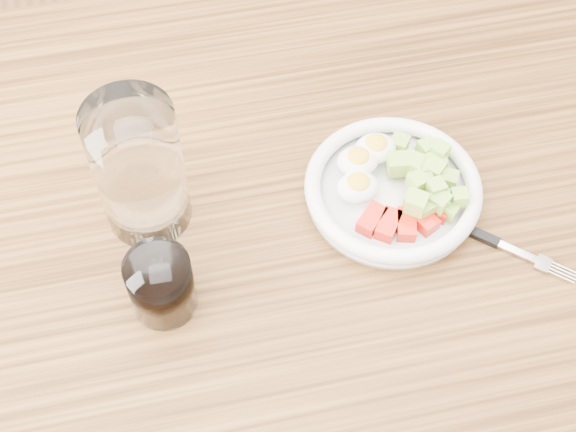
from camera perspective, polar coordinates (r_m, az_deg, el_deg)
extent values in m
cube|color=brown|center=(0.93, 0.74, -2.10)|extent=(1.50, 0.90, 0.04)
cylinder|color=white|center=(0.94, 7.39, 1.52)|extent=(0.20, 0.20, 0.01)
torus|color=white|center=(0.93, 7.49, 2.05)|extent=(0.21, 0.21, 0.02)
cube|color=red|center=(0.90, 5.97, -0.25)|extent=(0.04, 0.04, 0.02)
cube|color=red|center=(0.90, 7.16, -0.63)|extent=(0.04, 0.04, 0.02)
cube|color=red|center=(0.90, 8.41, -0.60)|extent=(0.03, 0.04, 0.02)
cube|color=red|center=(0.91, 9.50, -0.19)|extent=(0.04, 0.04, 0.02)
cube|color=red|center=(0.92, 10.27, 0.54)|extent=(0.04, 0.04, 0.02)
ellipsoid|color=white|center=(0.94, 4.98, 3.89)|extent=(0.05, 0.04, 0.03)
ellipsoid|color=yellow|center=(0.93, 5.03, 4.30)|extent=(0.03, 0.03, 0.01)
ellipsoid|color=white|center=(0.95, 6.24, 4.80)|extent=(0.05, 0.04, 0.03)
ellipsoid|color=yellow|center=(0.94, 6.30, 5.21)|extent=(0.03, 0.03, 0.01)
ellipsoid|color=white|center=(0.91, 4.99, 2.05)|extent=(0.05, 0.04, 0.03)
ellipsoid|color=yellow|center=(0.90, 5.04, 2.44)|extent=(0.03, 0.03, 0.01)
cube|color=#9DC049|center=(0.92, 9.21, 2.38)|extent=(0.03, 0.03, 0.02)
cube|color=#9DC049|center=(0.94, 11.39, 2.56)|extent=(0.03, 0.03, 0.02)
cube|color=#9DC049|center=(0.94, 9.82, 3.39)|extent=(0.02, 0.02, 0.02)
cube|color=#9DC049|center=(0.94, 8.84, 3.65)|extent=(0.03, 0.03, 0.02)
cube|color=#9DC049|center=(0.96, 10.56, 3.92)|extent=(0.03, 0.03, 0.02)
cube|color=#9DC049|center=(0.96, 9.85, 4.76)|extent=(0.02, 0.02, 0.02)
cube|color=#9DC049|center=(0.90, 9.12, 0.92)|extent=(0.03, 0.03, 0.02)
cube|color=#9DC049|center=(0.92, 11.42, 0.40)|extent=(0.03, 0.03, 0.02)
cube|color=#9DC049|center=(0.91, 9.67, 0.56)|extent=(0.02, 0.02, 0.02)
cube|color=#9DC049|center=(0.91, 10.69, 1.01)|extent=(0.03, 0.03, 0.02)
cube|color=#9DC049|center=(0.94, 9.17, 2.64)|extent=(0.03, 0.03, 0.02)
cube|color=#9DC049|center=(0.93, 7.77, 3.67)|extent=(0.03, 0.03, 0.02)
cube|color=#9DC049|center=(0.93, 9.63, 2.55)|extent=(0.02, 0.02, 0.02)
cube|color=#9DC049|center=(0.94, 10.33, 3.24)|extent=(0.03, 0.03, 0.02)
cube|color=#9DC049|center=(0.91, 10.48, 1.97)|extent=(0.02, 0.02, 0.02)
cube|color=#9DC049|center=(0.91, 8.87, 1.15)|extent=(0.03, 0.03, 0.02)
cube|color=#9DC049|center=(0.96, 7.92, 5.08)|extent=(0.03, 0.03, 0.02)
cube|color=#9DC049|center=(0.95, 10.76, 4.57)|extent=(0.03, 0.03, 0.02)
cube|color=#9DC049|center=(0.95, 10.46, 3.76)|extent=(0.02, 0.02, 0.02)
cube|color=#9DC049|center=(0.92, 12.07, 1.31)|extent=(0.02, 0.02, 0.02)
cube|color=#9DC049|center=(0.91, 10.73, 1.11)|extent=(0.03, 0.03, 0.02)
cube|color=black|center=(0.93, 12.44, -0.86)|extent=(0.07, 0.06, 0.01)
cube|color=silver|center=(0.93, 16.12, -2.53)|extent=(0.04, 0.04, 0.00)
cube|color=silver|center=(0.93, 17.70, -3.24)|extent=(0.02, 0.02, 0.00)
cylinder|color=silver|center=(0.93, 18.85, -4.13)|extent=(0.02, 0.02, 0.00)
cylinder|color=silver|center=(0.93, 18.93, -3.92)|extent=(0.02, 0.02, 0.00)
cylinder|color=silver|center=(0.93, 19.02, -3.71)|extent=(0.02, 0.02, 0.00)
cylinder|color=silver|center=(0.93, 19.10, -3.51)|extent=(0.02, 0.02, 0.00)
cylinder|color=white|center=(0.87, -10.55, 3.34)|extent=(0.10, 0.10, 0.17)
cylinder|color=white|center=(0.84, -9.02, -4.85)|extent=(0.07, 0.07, 0.08)
cylinder|color=black|center=(0.84, -9.00, -4.91)|extent=(0.06, 0.06, 0.07)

